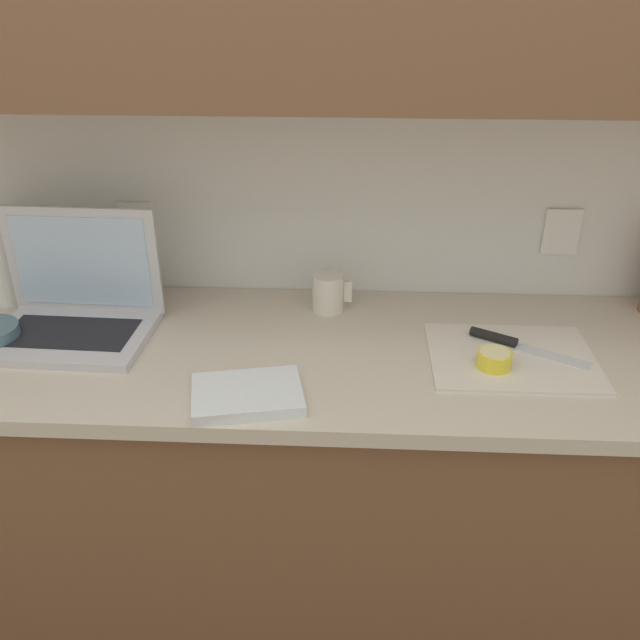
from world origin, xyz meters
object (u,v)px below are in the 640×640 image
at_px(cutting_board, 512,357).
at_px(measuring_cup, 328,293).
at_px(lemon_half_cut, 494,359).
at_px(knife, 508,341).
at_px(laptop, 75,305).
at_px(paper_towel_roll, 5,258).

relative_size(cutting_board, measuring_cup, 3.63).
height_order(cutting_board, lemon_half_cut, lemon_half_cut).
xyz_separation_m(knife, measuring_cup, (-0.42, 0.17, 0.03)).
bearing_deg(laptop, paper_towel_roll, 147.08).
distance_m(laptop, lemon_half_cut, 0.97).
xyz_separation_m(laptop, measuring_cup, (0.59, 0.14, -0.02)).
bearing_deg(measuring_cup, knife, -22.51).
bearing_deg(laptop, cutting_board, -2.65).
relative_size(knife, measuring_cup, 2.50).
height_order(knife, measuring_cup, measuring_cup).
height_order(knife, lemon_half_cut, lemon_half_cut).
bearing_deg(knife, lemon_half_cut, -86.96).
bearing_deg(laptop, lemon_half_cut, -5.90).
height_order(knife, paper_towel_roll, paper_towel_roll).
height_order(lemon_half_cut, measuring_cup, measuring_cup).
distance_m(laptop, cutting_board, 1.02).
distance_m(knife, paper_towel_roll, 1.27).
bearing_deg(paper_towel_roll, laptop, -34.91).
xyz_separation_m(knife, lemon_half_cut, (-0.05, -0.10, 0.01)).
distance_m(measuring_cup, paper_towel_roll, 0.84).
bearing_deg(paper_towel_roll, measuring_cup, -1.96).
xyz_separation_m(cutting_board, paper_towel_roll, (-1.25, 0.25, 0.11)).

